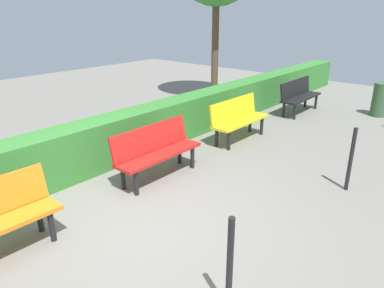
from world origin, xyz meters
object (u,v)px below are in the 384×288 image
object	(u,v)px
bench_yellow	(238,117)
bench_red	(156,149)
trash_bin	(380,100)
bench_black	(299,95)

from	to	relation	value
bench_yellow	bench_red	size ratio (longest dim) A/B	0.96
bench_red	trash_bin	size ratio (longest dim) A/B	1.88
bench_black	bench_yellow	bearing A→B (deg)	-1.17
bench_black	trash_bin	xyz separation A→B (m)	(-1.05, 1.73, -0.06)
bench_red	bench_yellow	bearing A→B (deg)	-179.98
trash_bin	bench_yellow	bearing A→B (deg)	-24.53
bench_yellow	trash_bin	bearing A→B (deg)	156.09
bench_yellow	trash_bin	size ratio (longest dim) A/B	1.81
bench_black	bench_yellow	xyz separation A→B (m)	(2.82, -0.03, -0.00)
bench_red	trash_bin	world-z (taller)	bench_red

